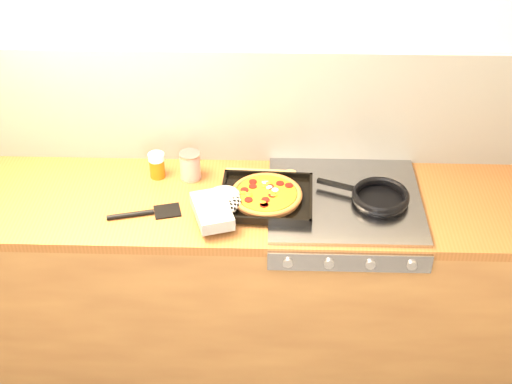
{
  "coord_description": "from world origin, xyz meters",
  "views": [
    {
      "loc": [
        0.17,
        -1.16,
        2.59
      ],
      "look_at": [
        0.1,
        1.08,
        0.95
      ],
      "focal_mm": 50.0,
      "sensor_mm": 36.0,
      "label": 1
    }
  ],
  "objects_px": {
    "frying_pan": "(379,197)",
    "juice_glass": "(157,165)",
    "pizza_on_tray": "(251,199)",
    "tomato_can": "(190,166)"
  },
  "relations": [
    {
      "from": "pizza_on_tray",
      "to": "frying_pan",
      "type": "relative_size",
      "value": 1.23
    },
    {
      "from": "frying_pan",
      "to": "tomato_can",
      "type": "height_order",
      "value": "tomato_can"
    },
    {
      "from": "pizza_on_tray",
      "to": "frying_pan",
      "type": "bearing_deg",
      "value": 3.93
    },
    {
      "from": "pizza_on_tray",
      "to": "juice_glass",
      "type": "relative_size",
      "value": 4.39
    },
    {
      "from": "tomato_can",
      "to": "pizza_on_tray",
      "type": "bearing_deg",
      "value": -36.68
    },
    {
      "from": "frying_pan",
      "to": "tomato_can",
      "type": "relative_size",
      "value": 3.25
    },
    {
      "from": "juice_glass",
      "to": "pizza_on_tray",
      "type": "bearing_deg",
      "value": -26.68
    },
    {
      "from": "frying_pan",
      "to": "juice_glass",
      "type": "height_order",
      "value": "juice_glass"
    },
    {
      "from": "frying_pan",
      "to": "juice_glass",
      "type": "xyz_separation_m",
      "value": [
        -0.89,
        0.16,
        0.02
      ]
    },
    {
      "from": "tomato_can",
      "to": "juice_glass",
      "type": "bearing_deg",
      "value": 177.19
    }
  ]
}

